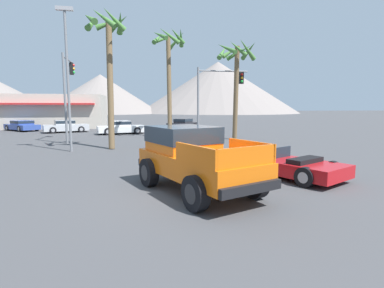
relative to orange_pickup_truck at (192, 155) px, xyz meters
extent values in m
plane|color=#424244|center=(-0.31, -0.24, -1.10)|extent=(320.00, 320.00, 0.00)
cube|color=orange|center=(0.12, -0.30, -0.27)|extent=(3.44, 4.86, 0.62)
cube|color=orange|center=(-0.21, 0.53, 0.44)|extent=(2.37, 2.48, 0.80)
cube|color=#1E2833|center=(-0.21, 0.53, 0.58)|extent=(2.42, 2.53, 0.51)
cube|color=orange|center=(-0.27, -1.81, 0.28)|extent=(0.74, 1.69, 0.48)
cube|color=orange|center=(1.44, -1.12, 0.28)|extent=(0.74, 1.69, 0.48)
cube|color=orange|center=(0.90, -2.26, 0.28)|extent=(1.75, 0.76, 0.48)
cube|color=black|center=(-0.72, 1.82, -0.46)|extent=(1.81, 0.85, 0.24)
cube|color=black|center=(0.97, -2.43, -0.46)|extent=(1.81, 0.85, 0.24)
cylinder|color=black|center=(-1.31, 0.61, -0.64)|extent=(0.62, 0.95, 0.91)
cylinder|color=#232326|center=(-1.31, 0.61, -0.64)|extent=(0.48, 0.58, 0.50)
cylinder|color=black|center=(0.53, 1.35, -0.64)|extent=(0.62, 0.95, 0.91)
cylinder|color=#232326|center=(0.53, 1.35, -0.64)|extent=(0.48, 0.58, 0.50)
cylinder|color=black|center=(-0.29, -1.96, -0.64)|extent=(0.62, 0.95, 0.91)
cylinder|color=#232326|center=(-0.29, -1.96, -0.64)|extent=(0.48, 0.58, 0.50)
cylinder|color=black|center=(1.56, -1.22, -0.64)|extent=(0.62, 0.95, 0.91)
cylinder|color=#232326|center=(1.56, -1.22, -0.64)|extent=(0.48, 0.58, 0.50)
cube|color=#B21419|center=(3.77, 1.06, -0.69)|extent=(3.45, 4.40, 0.45)
cube|color=#1E2833|center=(3.57, 1.46, -0.27)|extent=(1.40, 0.76, 0.40)
cube|color=black|center=(4.09, 0.44, -0.39)|extent=(1.55, 1.17, 0.16)
cylinder|color=black|center=(2.42, 1.77, -0.77)|extent=(0.49, 0.68, 0.65)
cylinder|color=#9E9EA3|center=(2.42, 1.77, -0.77)|extent=(0.37, 0.43, 0.36)
cylinder|color=black|center=(3.98, 2.57, -0.77)|extent=(0.49, 0.68, 0.65)
cylinder|color=#9E9EA3|center=(3.98, 2.57, -0.77)|extent=(0.37, 0.43, 0.36)
cylinder|color=black|center=(3.56, -0.44, -0.77)|extent=(0.49, 0.68, 0.65)
cylinder|color=#9E9EA3|center=(3.56, -0.44, -0.77)|extent=(0.37, 0.43, 0.36)
cylinder|color=black|center=(5.12, 0.36, -0.77)|extent=(0.49, 0.68, 0.65)
cylinder|color=#9E9EA3|center=(5.12, 0.36, -0.77)|extent=(0.37, 0.43, 0.36)
cube|color=#B7BABF|center=(-8.60, 22.72, -0.63)|extent=(4.51, 3.09, 0.60)
cube|color=#B7BABF|center=(-8.70, 22.68, -0.10)|extent=(2.17, 2.07, 0.44)
cube|color=#1E2833|center=(-8.70, 22.68, -0.05)|extent=(2.22, 2.12, 0.27)
cylinder|color=black|center=(-7.68, 23.96, -0.79)|extent=(0.65, 0.41, 0.61)
cylinder|color=#9E9EA3|center=(-7.68, 23.96, -0.79)|extent=(0.40, 0.33, 0.34)
cylinder|color=black|center=(-7.10, 22.34, -0.79)|extent=(0.65, 0.41, 0.61)
cylinder|color=#9E9EA3|center=(-7.10, 22.34, -0.79)|extent=(0.40, 0.33, 0.34)
cylinder|color=black|center=(-10.10, 23.09, -0.79)|extent=(0.65, 0.41, 0.61)
cylinder|color=#9E9EA3|center=(-10.10, 23.09, -0.79)|extent=(0.40, 0.33, 0.34)
cylinder|color=black|center=(-9.52, 21.47, -0.79)|extent=(0.65, 0.41, 0.61)
cylinder|color=#9E9EA3|center=(-9.52, 21.47, -0.79)|extent=(0.40, 0.33, 0.34)
cube|color=white|center=(-3.08, 19.86, -0.62)|extent=(4.57, 2.62, 0.58)
cube|color=white|center=(-3.19, 19.83, -0.10)|extent=(2.09, 1.86, 0.47)
cube|color=#1E2833|center=(-3.19, 19.83, -0.04)|extent=(2.14, 1.90, 0.28)
cylinder|color=black|center=(-1.97, 20.95, -0.77)|extent=(0.69, 0.36, 0.66)
cylinder|color=#9E9EA3|center=(-1.97, 20.95, -0.77)|extent=(0.41, 0.31, 0.36)
cylinder|color=black|center=(-1.60, 19.36, -0.77)|extent=(0.69, 0.36, 0.66)
cylinder|color=#9E9EA3|center=(-1.60, 19.36, -0.77)|extent=(0.41, 0.31, 0.36)
cylinder|color=black|center=(-4.57, 20.36, -0.77)|extent=(0.69, 0.36, 0.66)
cylinder|color=#9E9EA3|center=(-4.57, 20.36, -0.77)|extent=(0.41, 0.31, 0.36)
cylinder|color=black|center=(-4.20, 18.76, -0.77)|extent=(0.69, 0.36, 0.66)
cylinder|color=#9E9EA3|center=(-4.20, 18.76, -0.77)|extent=(0.41, 0.31, 0.36)
cube|color=#232328|center=(3.50, 24.57, -0.63)|extent=(3.96, 4.33, 0.58)
cube|color=#232328|center=(3.56, 24.65, -0.13)|extent=(2.27, 2.31, 0.43)
cube|color=#1E2833|center=(3.56, 24.65, -0.07)|extent=(2.32, 2.36, 0.26)
cylinder|color=black|center=(3.32, 23.04, -0.77)|extent=(0.58, 0.65, 0.66)
cylinder|color=#9E9EA3|center=(3.32, 23.04, -0.77)|extent=(0.41, 0.43, 0.36)
cylinder|color=black|center=(2.04, 24.07, -0.77)|extent=(0.58, 0.65, 0.66)
cylinder|color=#9E9EA3|center=(2.04, 24.07, -0.77)|extent=(0.41, 0.43, 0.36)
cylinder|color=black|center=(4.95, 25.06, -0.77)|extent=(0.58, 0.65, 0.66)
cylinder|color=#9E9EA3|center=(4.95, 25.06, -0.77)|extent=(0.41, 0.43, 0.36)
cylinder|color=black|center=(3.67, 26.09, -0.77)|extent=(0.58, 0.65, 0.66)
cylinder|color=#9E9EA3|center=(3.67, 26.09, -0.77)|extent=(0.41, 0.43, 0.36)
cube|color=#334C9E|center=(-13.61, 25.52, -0.67)|extent=(4.33, 4.40, 0.51)
cube|color=#334C9E|center=(-13.54, 25.44, -0.21)|extent=(2.42, 2.43, 0.41)
cube|color=#1E2833|center=(-13.54, 25.44, -0.16)|extent=(2.47, 2.48, 0.25)
cylinder|color=black|center=(-15.18, 25.88, -0.79)|extent=(0.58, 0.59, 0.61)
cylinder|color=#9E9EA3|center=(-15.18, 25.88, -0.79)|extent=(0.40, 0.40, 0.34)
cylinder|color=black|center=(-13.92, 27.10, -0.79)|extent=(0.58, 0.59, 0.61)
cylinder|color=#9E9EA3|center=(-13.92, 27.10, -0.79)|extent=(0.40, 0.40, 0.34)
cylinder|color=black|center=(-13.31, 23.94, -0.79)|extent=(0.58, 0.59, 0.61)
cylinder|color=#9E9EA3|center=(-13.31, 23.94, -0.79)|extent=(0.40, 0.40, 0.34)
cylinder|color=black|center=(-12.05, 25.15, -0.79)|extent=(0.58, 0.59, 0.61)
cylinder|color=#9E9EA3|center=(-12.05, 25.15, -0.79)|extent=(0.40, 0.40, 0.34)
cylinder|color=slate|center=(-6.44, 13.03, 1.99)|extent=(0.16, 0.16, 6.17)
cylinder|color=slate|center=(-6.44, 14.54, 4.83)|extent=(0.11, 3.02, 0.11)
cube|color=black|center=(-6.44, 15.68, 4.33)|extent=(0.26, 0.34, 0.90)
sphere|color=red|center=(-6.29, 15.68, 4.60)|extent=(0.20, 0.20, 0.20)
sphere|color=orange|center=(-6.29, 15.68, 4.33)|extent=(0.20, 0.20, 0.20)
sphere|color=green|center=(-6.29, 15.68, 4.06)|extent=(0.20, 0.20, 0.20)
cylinder|color=slate|center=(3.04, 13.83, 1.67)|extent=(0.16, 0.16, 5.53)
cylinder|color=slate|center=(5.01, 13.83, 4.18)|extent=(3.92, 0.11, 0.11)
cube|color=black|center=(6.50, 13.83, 3.68)|extent=(0.34, 0.26, 0.90)
sphere|color=red|center=(6.50, 13.68, 3.95)|extent=(0.20, 0.20, 0.20)
sphere|color=orange|center=(6.50, 13.68, 3.68)|extent=(0.20, 0.20, 0.20)
sphere|color=green|center=(6.50, 13.68, 3.41)|extent=(0.20, 0.20, 0.20)
cylinder|color=slate|center=(-5.38, 9.03, 2.77)|extent=(0.14, 0.14, 7.74)
cube|color=#99999E|center=(-5.38, 9.03, 6.74)|extent=(0.90, 0.24, 0.20)
cylinder|color=brown|center=(1.05, 15.96, 3.04)|extent=(0.36, 1.15, 8.27)
cone|color=#427533|center=(1.97, 15.39, 6.89)|extent=(0.69, 1.82, 1.27)
cone|color=#427533|center=(1.65, 16.40, 6.76)|extent=(1.64, 1.31, 1.67)
cone|color=#427533|center=(0.71, 16.49, 6.97)|extent=(1.97, 1.03, 1.02)
cone|color=#427533|center=(0.18, 15.97, 6.89)|extent=(1.11, 1.84, 1.27)
cone|color=#427533|center=(0.26, 15.09, 6.96)|extent=(1.25, 1.76, 1.06)
cone|color=#427533|center=(0.96, 14.65, 6.85)|extent=(1.72, 0.53, 1.38)
cone|color=#427533|center=(1.61, 14.95, 6.92)|extent=(1.44, 1.34, 1.15)
cylinder|color=brown|center=(5.92, 13.36, 2.44)|extent=(0.36, 0.64, 7.08)
cone|color=#427533|center=(6.98, 13.63, 5.75)|extent=(0.60, 2.13, 1.20)
cone|color=#427533|center=(6.45, 14.41, 5.73)|extent=(1.95, 1.35, 1.25)
cone|color=#427533|center=(5.76, 14.30, 5.75)|extent=(1.61, 0.67, 1.15)
cone|color=#427533|center=(5.05, 14.09, 5.67)|extent=(1.40, 1.83, 1.45)
cone|color=#427533|center=(5.01, 13.03, 5.76)|extent=(1.25, 1.95, 1.16)
cone|color=#427533|center=(5.83, 12.76, 5.72)|extent=(1.42, 0.52, 1.22)
cone|color=#427533|center=(6.47, 12.62, 5.65)|extent=(1.80, 1.30, 1.51)
cylinder|color=brown|center=(-3.17, 9.99, 2.75)|extent=(0.36, 1.12, 7.69)
cone|color=#427533|center=(-2.47, 9.69, 6.31)|extent=(0.51, 1.32, 1.21)
cone|color=#427533|center=(-2.65, 10.26, 6.36)|extent=(1.51, 1.30, 1.11)
cone|color=#427533|center=(-3.20, 10.37, 6.41)|extent=(1.56, 0.42, 0.92)
cone|color=#427533|center=(-4.02, 9.85, 6.30)|extent=(0.81, 1.69, 1.30)
cone|color=#427533|center=(-4.10, 9.21, 6.36)|extent=(1.12, 1.99, 1.12)
cone|color=#427533|center=(-3.31, 8.88, 6.33)|extent=(1.45, 0.61, 1.17)
cone|color=#427533|center=(-2.77, 8.94, 6.30)|extent=(1.42, 1.06, 1.25)
cube|color=#BCB2A3|center=(-12.46, 30.53, 0.88)|extent=(13.68, 7.23, 3.96)
cube|color=red|center=(-12.46, 26.57, 1.76)|extent=(12.31, 0.70, 0.20)
cone|color=gray|center=(33.17, 120.94, 4.91)|extent=(47.42, 47.42, 12.02)
cone|color=gray|center=(-14.37, 107.21, 6.04)|extent=(44.56, 44.56, 14.27)
cone|color=gray|center=(31.07, 109.91, 9.10)|extent=(64.00, 64.00, 20.39)
camera|label=1|loc=(-1.67, -8.94, 1.47)|focal=28.00mm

